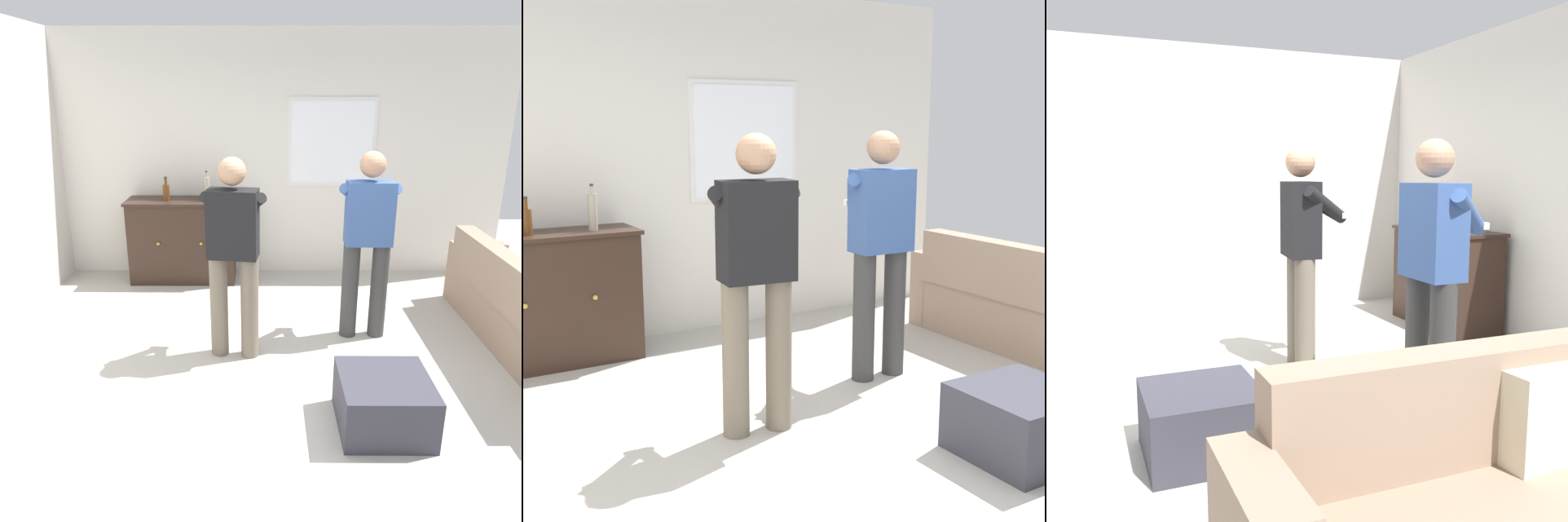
% 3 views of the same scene
% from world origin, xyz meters
% --- Properties ---
extents(ground, '(10.40, 10.40, 0.00)m').
position_xyz_m(ground, '(0.00, 0.00, 0.00)').
color(ground, '#B2ADA3').
extents(wall_back_with_window, '(5.20, 0.15, 2.80)m').
position_xyz_m(wall_back_with_window, '(0.02, 2.66, 1.40)').
color(wall_back_with_window, silver).
rests_on(wall_back_with_window, ground).
extents(sideboard_cabinet, '(1.24, 0.49, 0.96)m').
position_xyz_m(sideboard_cabinet, '(-1.18, 2.30, 0.48)').
color(sideboard_cabinet, black).
rests_on(sideboard_cabinet, ground).
extents(bottle_wine_green, '(0.07, 0.07, 0.27)m').
position_xyz_m(bottle_wine_green, '(-1.33, 2.26, 1.07)').
color(bottle_wine_green, '#593314').
rests_on(bottle_wine_green, sideboard_cabinet).
extents(bottle_liquor_amber, '(0.07, 0.07, 0.34)m').
position_xyz_m(bottle_liquor_amber, '(-0.88, 2.25, 1.10)').
color(bottle_liquor_amber, gray).
rests_on(bottle_liquor_amber, sideboard_cabinet).
extents(ottoman, '(0.60, 0.60, 0.37)m').
position_xyz_m(ottoman, '(0.57, -0.46, 0.18)').
color(ottoman, '#33333D').
rests_on(ottoman, ground).
extents(person_standing_left, '(0.55, 0.50, 1.68)m').
position_xyz_m(person_standing_left, '(-0.48, 0.53, 0.94)').
color(person_standing_left, '#6B6051').
rests_on(person_standing_left, ground).
extents(person_standing_right, '(0.56, 0.48, 1.68)m').
position_xyz_m(person_standing_right, '(0.67, 0.90, 0.94)').
color(person_standing_right, '#383838').
rests_on(person_standing_right, ground).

